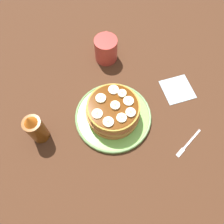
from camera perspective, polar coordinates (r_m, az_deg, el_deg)
ground_plane at (r=81.13cm, az=-0.00°, el=-1.82°), size 140.00×140.00×3.00cm
plate at (r=78.99cm, az=-0.00°, el=-1.13°), size 27.10×27.10×1.59cm
pancake_stack at (r=74.96cm, az=-0.06°, el=0.01°), size 17.96×18.51×7.72cm
banana_slice_0 at (r=71.46cm, az=0.48°, el=1.88°), size 3.12×3.12×1.02cm
banana_slice_1 at (r=74.37cm, az=-0.06°, el=5.72°), size 3.52×3.52×0.75cm
banana_slice_2 at (r=69.58cm, az=2.13°, el=-1.52°), size 3.23×3.23×0.84cm
banana_slice_3 at (r=70.38cm, az=-4.13°, el=-0.46°), size 3.47×3.47×0.70cm
banana_slice_4 at (r=72.77cm, az=-3.22°, el=3.52°), size 3.43×3.43×0.88cm
banana_slice_5 at (r=70.42cm, az=4.43°, el=-0.13°), size 3.22×3.22×1.02cm
banana_slice_6 at (r=72.40cm, az=3.91°, el=2.82°), size 3.44×3.44×0.77cm
banana_slice_7 at (r=68.94cm, az=-1.30°, el=-2.57°), size 3.42×3.42×0.92cm
banana_slice_8 at (r=73.55cm, az=2.27°, el=4.77°), size 2.92×2.92×1.00cm
coffee_mug at (r=90.60cm, az=-1.82°, el=16.00°), size 12.72×8.94×9.83cm
napkin at (r=88.58cm, az=16.17°, el=5.62°), size 13.85×13.85×0.30cm
fork at (r=79.97cm, az=18.49°, el=-7.87°), size 10.08×9.69×0.50cm
syrup_bottle at (r=75.25cm, az=-19.28°, el=-3.98°), size 5.86×5.86×14.70cm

